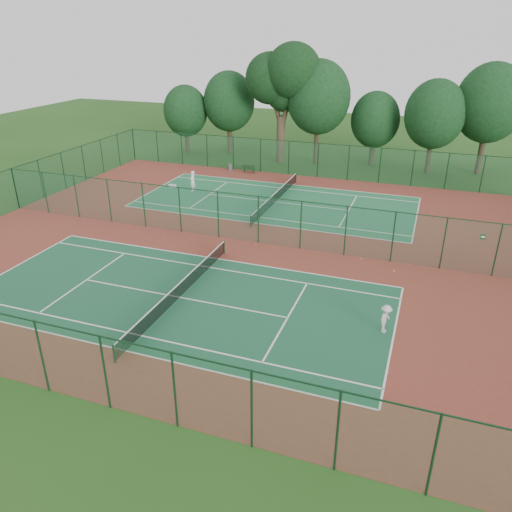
# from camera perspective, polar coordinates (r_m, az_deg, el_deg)

# --- Properties ---
(ground) EXTENTS (120.00, 120.00, 0.00)m
(ground) POSITION_cam_1_polar(r_m,az_deg,el_deg) (36.20, -2.03, 1.87)
(ground) COLOR #214917
(ground) RESTS_ON ground
(red_pad) EXTENTS (40.00, 36.00, 0.01)m
(red_pad) POSITION_cam_1_polar(r_m,az_deg,el_deg) (36.20, -2.03, 1.87)
(red_pad) COLOR brown
(red_pad) RESTS_ON ground
(court_near) EXTENTS (23.77, 10.97, 0.01)m
(court_near) POSITION_cam_1_polar(r_m,az_deg,el_deg) (28.90, -8.66, -4.71)
(court_near) COLOR #1B5535
(court_near) RESTS_ON red_pad
(court_far) EXTENTS (23.77, 10.97, 0.01)m
(court_far) POSITION_cam_1_polar(r_m,az_deg,el_deg) (44.13, 2.31, 6.19)
(court_far) COLOR #216B3F
(court_far) RESTS_ON red_pad
(fence_north) EXTENTS (40.00, 0.09, 3.50)m
(fence_north) POSITION_cam_1_polar(r_m,az_deg,el_deg) (51.96, 5.42, 10.99)
(fence_north) COLOR #1C5534
(fence_north) RESTS_ON ground
(fence_south) EXTENTS (40.00, 0.09, 3.50)m
(fence_south) POSITION_cam_1_polar(r_m,az_deg,el_deg) (21.82, -20.22, -11.52)
(fence_south) COLOR #1A502C
(fence_south) RESTS_ON ground
(fence_west) EXTENTS (0.09, 36.00, 3.50)m
(fence_west) POSITION_cam_1_polar(r_m,az_deg,el_deg) (46.52, -25.80, 6.96)
(fence_west) COLOR #17462A
(fence_west) RESTS_ON ground
(fence_divider) EXTENTS (40.00, 0.09, 3.50)m
(fence_divider) POSITION_cam_1_polar(r_m,az_deg,el_deg) (35.55, -2.08, 4.48)
(fence_divider) COLOR #1A4F35
(fence_divider) RESTS_ON ground
(tennis_net_near) EXTENTS (0.10, 12.90, 0.97)m
(tennis_net_near) POSITION_cam_1_polar(r_m,az_deg,el_deg) (28.64, -8.73, -3.79)
(tennis_net_near) COLOR #12331B
(tennis_net_near) RESTS_ON ground
(tennis_net_far) EXTENTS (0.10, 12.90, 0.97)m
(tennis_net_far) POSITION_cam_1_polar(r_m,az_deg,el_deg) (43.96, 2.32, 6.85)
(tennis_net_far) COLOR #14381B
(tennis_net_far) RESTS_ON ground
(player_near) EXTENTS (0.77, 1.09, 1.52)m
(player_near) POSITION_cam_1_polar(r_m,az_deg,el_deg) (26.00, 14.60, -6.96)
(player_near) COLOR silver
(player_near) RESTS_ON court_near
(player_far) EXTENTS (0.48, 0.71, 1.90)m
(player_far) POSITION_cam_1_polar(r_m,az_deg,el_deg) (47.28, -7.26, 8.51)
(player_far) COLOR white
(player_far) RESTS_ON court_far
(trash_bin) EXTENTS (0.47, 0.47, 0.77)m
(trash_bin) POSITION_cam_1_polar(r_m,az_deg,el_deg) (53.91, -2.98, 10.08)
(trash_bin) COLOR slate
(trash_bin) RESTS_ON red_pad
(bench) EXTENTS (1.32, 0.46, 0.80)m
(bench) POSITION_cam_1_polar(r_m,az_deg,el_deg) (53.15, -0.82, 9.93)
(bench) COLOR black
(bench) RESTS_ON red_pad
(kit_bag) EXTENTS (0.72, 0.27, 0.27)m
(kit_bag) POSITION_cam_1_polar(r_m,az_deg,el_deg) (48.91, -9.53, 7.91)
(kit_bag) COLOR silver
(kit_bag) RESTS_ON red_pad
(stray_ball_a) EXTENTS (0.07, 0.07, 0.07)m
(stray_ball_a) POSITION_cam_1_polar(r_m,az_deg,el_deg) (34.75, 2.13, 0.92)
(stray_ball_a) COLOR #D0D631
(stray_ball_a) RESTS_ON red_pad
(stray_ball_b) EXTENTS (0.07, 0.07, 0.07)m
(stray_ball_b) POSITION_cam_1_polar(r_m,az_deg,el_deg) (33.90, 11.90, -0.27)
(stray_ball_b) COLOR #C8DF34
(stray_ball_b) RESTS_ON red_pad
(stray_ball_c) EXTENTS (0.07, 0.07, 0.07)m
(stray_ball_c) POSITION_cam_1_polar(r_m,az_deg,el_deg) (35.21, -0.02, 1.28)
(stray_ball_c) COLOR gold
(stray_ball_c) RESTS_ON red_pad
(big_tree) EXTENTS (8.27, 6.05, 12.70)m
(big_tree) POSITION_cam_1_polar(r_m,az_deg,el_deg) (56.31, 3.13, 19.61)
(big_tree) COLOR #3D2F21
(big_tree) RESTS_ON ground
(evergreen_row) EXTENTS (39.00, 5.00, 12.00)m
(evergreen_row) POSITION_cam_1_polar(r_m,az_deg,el_deg) (58.17, 7.45, 10.62)
(evergreen_row) COLOR black
(evergreen_row) RESTS_ON ground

